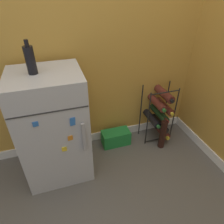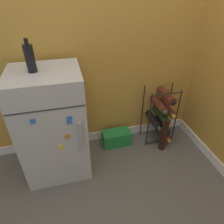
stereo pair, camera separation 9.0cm
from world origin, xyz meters
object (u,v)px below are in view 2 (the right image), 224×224
soda_box (116,138)px  loose_bottle_floor (164,136)px  fridge_top_bottle (30,58)px  mini_fridge (53,125)px  wine_rack (161,115)px

soda_box → loose_bottle_floor: size_ratio=0.80×
fridge_top_bottle → mini_fridge: bearing=-6.0°
soda_box → loose_bottle_floor: loose_bottle_floor is taller
fridge_top_bottle → loose_bottle_floor: bearing=-2.1°
fridge_top_bottle → loose_bottle_floor: size_ratio=0.62×
soda_box → loose_bottle_floor: 0.48m
wine_rack → soda_box: bearing=178.1°
soda_box → loose_bottle_floor: bearing=-23.3°
wine_rack → mini_fridge: bearing=-172.5°
mini_fridge → loose_bottle_floor: bearing=-1.8°
mini_fridge → fridge_top_bottle: bearing=174.0°
wine_rack → fridge_top_bottle: 1.34m
wine_rack → loose_bottle_floor: wine_rack is taller
mini_fridge → wine_rack: mini_fridge is taller
soda_box → fridge_top_bottle: (-0.64, -0.15, 0.95)m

